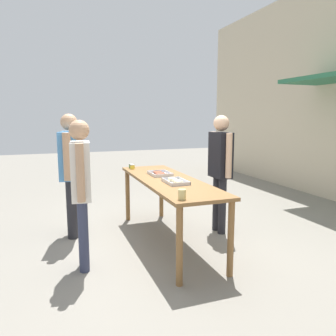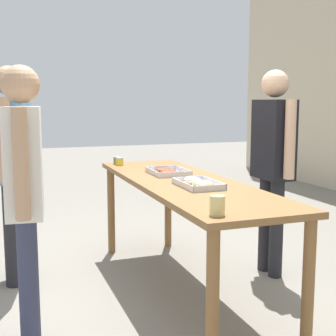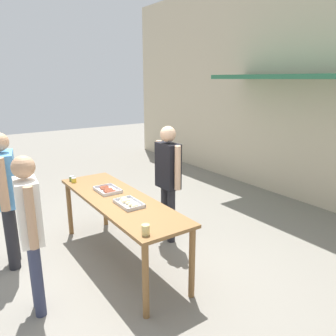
% 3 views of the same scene
% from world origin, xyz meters
% --- Properties ---
extents(ground_plane, '(24.00, 24.00, 0.00)m').
position_xyz_m(ground_plane, '(0.00, 0.00, 0.00)').
color(ground_plane, gray).
extents(serving_table, '(2.42, 0.72, 0.88)m').
position_xyz_m(serving_table, '(0.00, 0.00, 0.78)').
color(serving_table, brown).
rests_on(serving_table, ground).
extents(food_tray_sausages, '(0.38, 0.28, 0.04)m').
position_xyz_m(food_tray_sausages, '(-0.33, -0.00, 0.90)').
color(food_tray_sausages, silver).
rests_on(food_tray_sausages, serving_table).
extents(food_tray_buns, '(0.40, 0.25, 0.06)m').
position_xyz_m(food_tray_buns, '(0.28, -0.00, 0.90)').
color(food_tray_buns, silver).
rests_on(food_tray_buns, serving_table).
extents(condiment_jar_mustard, '(0.07, 0.07, 0.07)m').
position_xyz_m(condiment_jar_mustard, '(-1.08, -0.24, 0.92)').
color(condiment_jar_mustard, '#567A38').
rests_on(condiment_jar_mustard, serving_table).
extents(condiment_jar_ketchup, '(0.07, 0.07, 0.07)m').
position_xyz_m(condiment_jar_ketchup, '(-0.98, -0.25, 0.92)').
color(condiment_jar_ketchup, gold).
rests_on(condiment_jar_ketchup, serving_table).
extents(beer_cup, '(0.08, 0.08, 0.11)m').
position_xyz_m(beer_cup, '(1.07, -0.24, 0.94)').
color(beer_cup, '#DBC67A').
rests_on(beer_cup, serving_table).
extents(person_server_behind_table, '(0.55, 0.22, 1.73)m').
position_xyz_m(person_server_behind_table, '(-0.12, 0.86, 1.04)').
color(person_server_behind_table, '#232328').
rests_on(person_server_behind_table, ground).
extents(person_customer_holding_hotdog, '(0.67, 0.35, 1.75)m').
position_xyz_m(person_customer_holding_hotdog, '(-0.70, -1.20, 1.03)').
color(person_customer_holding_hotdog, '#232328').
rests_on(person_customer_holding_hotdog, ground).
extents(person_customer_with_cup, '(0.53, 0.24, 1.68)m').
position_xyz_m(person_customer_with_cup, '(0.41, -1.16, 1.01)').
color(person_customer_with_cup, '#333851').
rests_on(person_customer_with_cup, ground).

